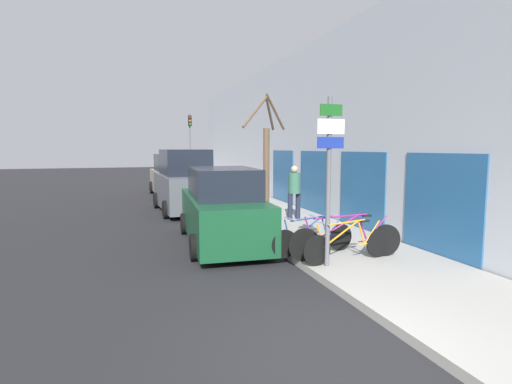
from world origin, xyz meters
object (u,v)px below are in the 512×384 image
at_px(pedestrian_near, 294,188).
at_px(traffic_light, 190,140).
at_px(street_tree, 266,168).
at_px(bicycle_2, 313,238).
at_px(signpost, 329,172).
at_px(bicycle_1, 346,240).
at_px(parked_car_1, 185,184).
at_px(bicycle_0, 349,244).
at_px(parked_car_2, 172,177).
at_px(parked_car_0, 222,209).

xyz_separation_m(pedestrian_near, traffic_light, (-1.65, 12.38, 1.84)).
bearing_deg(street_tree, pedestrian_near, 41.07).
bearing_deg(bicycle_2, traffic_light, -7.29).
xyz_separation_m(signpost, traffic_light, (-0.13, 17.62, 0.96)).
bearing_deg(street_tree, bicycle_1, -80.96).
distance_m(parked_car_1, street_tree, 5.24).
xyz_separation_m(bicycle_0, traffic_light, (-0.73, 17.46, 2.50)).
distance_m(bicycle_0, pedestrian_near, 5.21).
bearing_deg(bicycle_1, street_tree, 14.24).
distance_m(signpost, traffic_light, 17.65).
distance_m(parked_car_2, street_tree, 10.68).
relative_size(signpost, parked_car_1, 0.75).
xyz_separation_m(bicycle_0, pedestrian_near, (0.92, 5.08, 0.67)).
bearing_deg(bicycle_1, pedestrian_near, -4.85).
bearing_deg(parked_car_2, bicycle_1, -83.43).
bearing_deg(bicycle_2, parked_car_0, 27.86).
xyz_separation_m(bicycle_2, traffic_light, (-0.27, 16.71, 2.51)).
xyz_separation_m(bicycle_0, bicycle_2, (-0.46, 0.75, -0.01)).
xyz_separation_m(signpost, parked_car_0, (-1.47, 3.11, -1.14)).
bearing_deg(parked_car_0, bicycle_2, -50.78).
bearing_deg(bicycle_2, bicycle_1, -144.92).
bearing_deg(bicycle_1, signpost, 124.72).
bearing_deg(parked_car_1, signpost, -82.38).
height_order(bicycle_0, parked_car_2, parked_car_2).
bearing_deg(parked_car_2, traffic_light, 62.84).
xyz_separation_m(parked_car_2, pedestrian_near, (3.09, -9.26, 0.18)).
height_order(parked_car_1, pedestrian_near, parked_car_1).
distance_m(bicycle_2, parked_car_1, 8.16).
bearing_deg(bicycle_1, parked_car_0, 42.82).
distance_m(pedestrian_near, traffic_light, 12.62).
distance_m(bicycle_1, parked_car_2, 14.32).
bearing_deg(bicycle_1, parked_car_1, 20.57).
height_order(parked_car_1, parked_car_2, parked_car_1).
bearing_deg(signpost, street_tree, 88.95).
height_order(signpost, bicycle_0, signpost).
distance_m(bicycle_0, street_tree, 4.12).
bearing_deg(bicycle_2, parked_car_1, 4.69).
bearing_deg(bicycle_2, street_tree, -7.07).
height_order(bicycle_0, bicycle_1, bicycle_1).
xyz_separation_m(parked_car_0, pedestrian_near, (2.98, 2.13, 0.26)).
bearing_deg(parked_car_0, street_tree, 32.75).
bearing_deg(bicycle_2, parked_car_2, -1.04).
bearing_deg(parked_car_2, parked_car_0, -91.84).
bearing_deg(street_tree, bicycle_2, -88.88).
relative_size(bicycle_2, traffic_light, 0.48).
height_order(bicycle_1, street_tree, street_tree).
distance_m(parked_car_0, traffic_light, 14.72).
distance_m(signpost, bicycle_2, 1.81).
height_order(parked_car_1, street_tree, street_tree).
relative_size(pedestrian_near, street_tree, 0.45).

